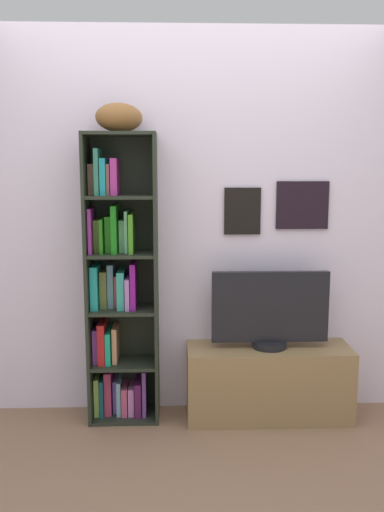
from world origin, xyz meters
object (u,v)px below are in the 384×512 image
object	(u,v)px
bookshelf	(118,289)
tv_stand	(268,382)
football	(119,117)
television	(270,310)

from	to	relation	value
bookshelf	tv_stand	xyz separation A→B (m)	(0.96, -0.07, -0.61)
bookshelf	football	xyz separation A→B (m)	(0.03, -0.03, 1.05)
football	television	distance (m)	1.50
tv_stand	television	world-z (taller)	television
bookshelf	tv_stand	distance (m)	1.14
tv_stand	bookshelf	bearing A→B (deg)	176.09
bookshelf	football	distance (m)	1.05
football	tv_stand	distance (m)	1.90
football	television	bearing A→B (deg)	-2.18
bookshelf	tv_stand	world-z (taller)	bookshelf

